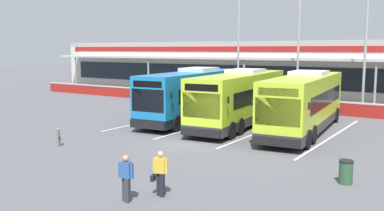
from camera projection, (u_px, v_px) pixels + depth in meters
name	position (u px, v px, depth m)	size (l,w,h in m)	color
ground_plane	(188.00, 142.00, 23.57)	(200.00, 200.00, 0.00)	#56565B
terminal_building	(327.00, 69.00, 45.44)	(70.00, 13.00, 6.00)	beige
red_barrier_wall	(284.00, 104.00, 35.49)	(60.00, 0.40, 1.10)	maroon
coach_bus_leftmost	(193.00, 95.00, 30.90)	(3.96, 12.34, 3.78)	#1972B7
coach_bus_left_centre	(240.00, 99.00, 28.65)	(3.96, 12.34, 3.78)	#B7DB2D
coach_bus_centre	(305.00, 104.00, 26.28)	(3.96, 12.34, 3.78)	#B7DB2D
bay_stripe_far_west	(164.00, 118.00, 31.97)	(0.14, 13.00, 0.01)	silver
bay_stripe_west	(211.00, 123.00, 29.68)	(0.14, 13.00, 0.01)	silver
bay_stripe_mid_west	(267.00, 129.00, 27.39)	(0.14, 13.00, 0.01)	silver
bay_stripe_centre	(332.00, 136.00, 25.10)	(0.14, 13.00, 0.01)	silver
pedestrian_with_handbag	(160.00, 172.00, 14.84)	(0.65, 0.38, 1.62)	black
pedestrian_in_dark_coat	(126.00, 177.00, 14.28)	(0.54, 0.30, 1.62)	#33333D
pedestrian_child	(59.00, 136.00, 22.50)	(0.28, 0.28, 1.00)	slate
lamp_post_west	(238.00, 37.00, 40.15)	(3.24, 0.28, 11.00)	#9E9EA3
lamp_post_centre	(299.00, 36.00, 36.25)	(3.24, 0.28, 11.00)	#9E9EA3
lamp_post_east	(366.00, 34.00, 32.96)	(3.24, 0.28, 11.00)	#9E9EA3
litter_bin	(346.00, 172.00, 16.24)	(0.54, 0.54, 0.93)	#2D5133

